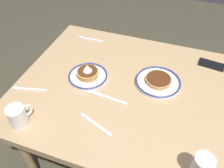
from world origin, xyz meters
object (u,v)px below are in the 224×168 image
plate_center_pancakes (88,75)px  butter_knife (106,97)px  fork_far (90,39)px  fork_near (96,125)px  drinking_glass (201,168)px  cell_phone (211,65)px  plate_near_main (158,81)px  tea_spoon (24,89)px  coffee_mug (18,116)px

plate_center_pancakes → butter_knife: 0.18m
fork_far → butter_knife: same height
fork_near → plate_center_pancakes: bearing=-59.5°
drinking_glass → cell_phone: (-0.03, -0.70, -0.05)m
plate_near_main → fork_far: plate_near_main is taller
plate_near_main → cell_phone: bearing=-135.9°
plate_near_main → drinking_glass: drinking_glass is taller
drinking_glass → fork_near: (0.45, -0.08, -0.05)m
fork_near → tea_spoon: size_ratio=1.01×
fork_near → butter_knife: (0.02, -0.17, -0.00)m
fork_near → tea_spoon: bearing=-11.0°
plate_near_main → cell_phone: (-0.27, -0.26, -0.01)m
plate_center_pancakes → tea_spoon: 0.34m
fork_far → fork_near: bearing=115.5°
fork_near → butter_knife: same height
drinking_glass → tea_spoon: bearing=-10.6°
tea_spoon → fork_near: bearing=169.0°
drinking_glass → tea_spoon: size_ratio=0.63×
plate_center_pancakes → coffee_mug: (0.17, 0.38, 0.03)m
fork_near → drinking_glass: bearing=169.9°
plate_center_pancakes → coffee_mug: bearing=66.0°
plate_center_pancakes → fork_far: (0.14, -0.35, -0.02)m
cell_phone → tea_spoon: tea_spoon is taller
coffee_mug → plate_center_pancakes: bearing=-114.0°
coffee_mug → drinking_glass: bearing=-178.5°
plate_center_pancakes → plate_near_main: bearing=-167.0°
coffee_mug → butter_knife: 0.42m
fork_near → tea_spoon: (0.44, -0.09, 0.00)m
tea_spoon → plate_near_main: bearing=-157.1°
cell_phone → butter_knife: cell_phone is taller
fork_far → butter_knife: bearing=121.9°
butter_knife → tea_spoon: (0.43, 0.09, 0.00)m
coffee_mug → fork_far: size_ratio=0.59×
fork_near → butter_knife: size_ratio=0.80×
cell_phone → fork_far: 0.78m
fork_far → tea_spoon: size_ratio=1.02×
coffee_mug → tea_spoon: size_ratio=0.61×
drinking_glass → fork_near: drinking_glass is taller
coffee_mug → cell_phone: (-0.80, -0.72, -0.05)m
plate_center_pancakes → cell_phone: plate_center_pancakes is taller
plate_center_pancakes → coffee_mug: 0.41m
fork_far → tea_spoon: (0.14, 0.54, 0.00)m
plate_near_main → cell_phone: size_ratio=1.69×
coffee_mug → plate_near_main: bearing=-139.4°
coffee_mug → drinking_glass: size_ratio=0.96×
fork_far → coffee_mug: bearing=87.7°
drinking_glass → fork_far: 1.03m
drinking_glass → cell_phone: 0.70m
fork_far → butter_knife: 0.54m
drinking_glass → cell_phone: drinking_glass is taller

